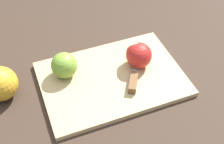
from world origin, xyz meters
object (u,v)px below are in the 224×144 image
Objects in this scene: apple_half_left at (64,65)px; apple_whole at (0,84)px; apple_half_right at (138,54)px; knife at (134,79)px.

apple_whole reaches higher than apple_half_left.
apple_half_left is 0.17m from apple_whole.
knife is (-0.05, -0.05, -0.03)m from apple_half_right.
apple_whole is at bearing 104.95° from knife.
apple_half_left is at bearing -11.62° from apple_whole.
apple_half_left is 0.19m from knife.
apple_half_left is at bearing 91.02° from knife.
apple_half_right reaches higher than apple_half_left.
apple_half_right is 0.52× the size of knife.
apple_whole reaches higher than apple_half_right.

